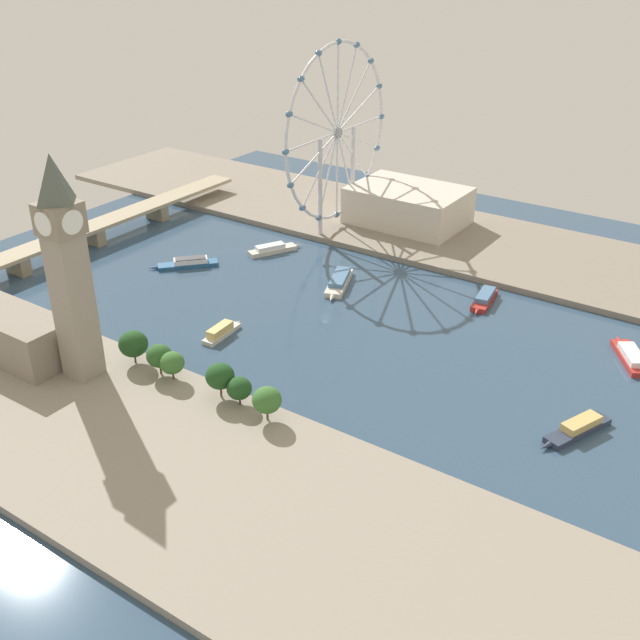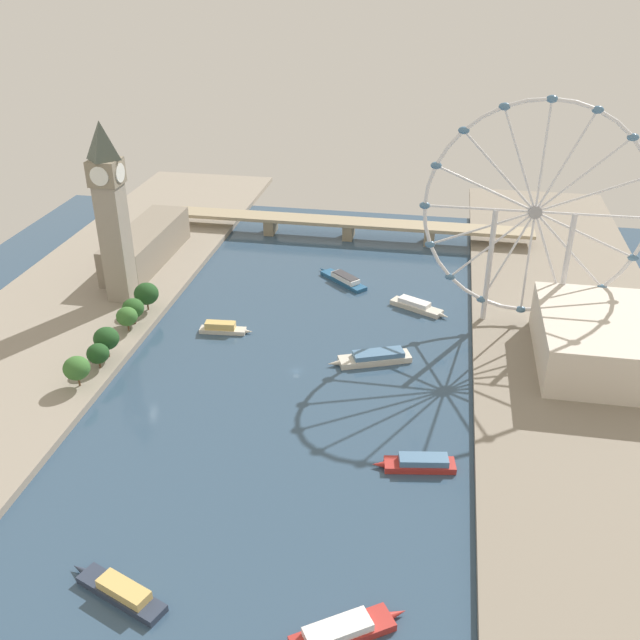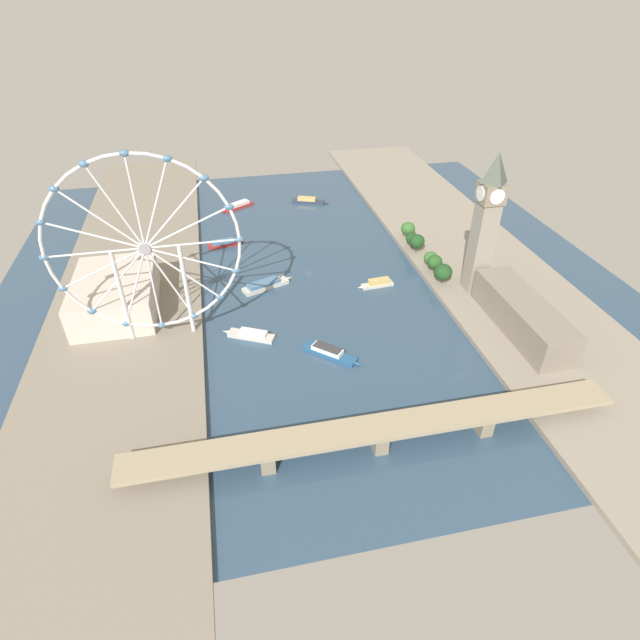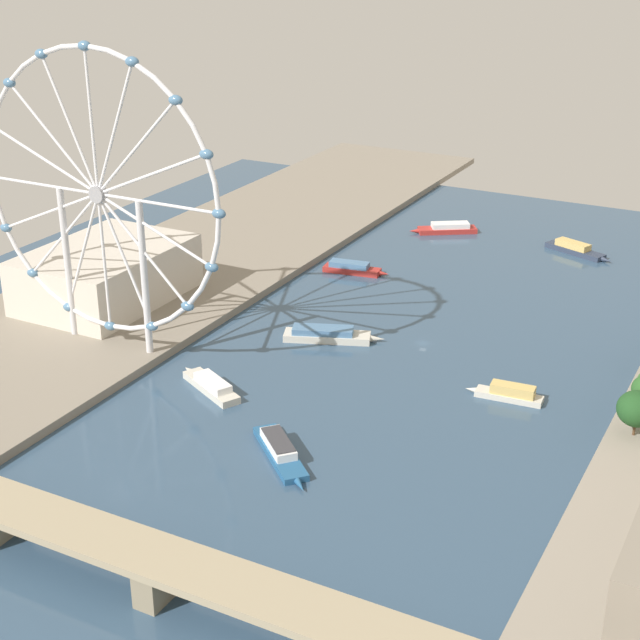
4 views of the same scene
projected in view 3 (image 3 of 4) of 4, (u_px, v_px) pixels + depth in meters
name	position (u px, v px, depth m)	size (l,w,h in m)	color
ground_plane	(309.00, 273.00, 348.55)	(406.24, 406.24, 0.00)	#334C66
riverbank_left	(469.00, 254.00, 367.93)	(90.00, 520.00, 3.00)	gray
riverbank_right	(130.00, 289.00, 327.46)	(90.00, 520.00, 3.00)	gray
clock_tower	(485.00, 223.00, 299.71)	(14.39, 14.39, 87.11)	gray
parliament_block	(523.00, 315.00, 284.07)	(22.00, 76.97, 18.90)	gray
tree_row_embankment	(425.00, 250.00, 351.54)	(12.40, 78.91, 13.79)	#513823
ferris_wheel	(145.00, 250.00, 255.20)	(99.51, 3.20, 102.59)	silver
riverside_hall	(115.00, 294.00, 300.21)	(45.46, 63.74, 20.83)	beige
river_bridge	(378.00, 430.00, 218.88)	(218.24, 15.33, 10.92)	tan
tour_boat_0	(266.00, 285.00, 331.23)	(35.75, 19.20, 4.80)	beige
tour_boat_1	(330.00, 352.00, 273.52)	(29.60, 27.58, 4.83)	#235684
tour_boat_2	(378.00, 283.00, 332.54)	(25.03, 7.22, 5.17)	beige
tour_boat_3	(225.00, 243.00, 380.93)	(28.77, 10.73, 4.71)	#B22D28
tour_boat_4	(251.00, 335.00, 286.51)	(29.86, 18.29, 4.71)	beige
tour_boat_5	(238.00, 206.00, 440.57)	(29.92, 21.85, 4.72)	#B22D28
tour_boat_6	(309.00, 201.00, 449.72)	(32.64, 16.76, 5.10)	#2D384C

